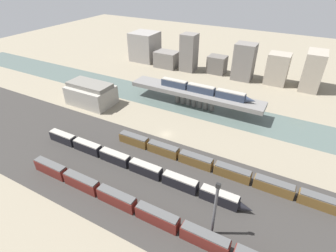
% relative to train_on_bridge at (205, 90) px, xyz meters
% --- Properties ---
extents(ground_plane, '(400.00, 400.00, 0.00)m').
position_rel_train_on_bridge_xyz_m(ground_plane, '(-4.62, -27.23, -9.15)').
color(ground_plane, gray).
extents(railbed_yard, '(280.00, 42.00, 0.01)m').
position_rel_train_on_bridge_xyz_m(railbed_yard, '(-4.62, -51.23, -9.15)').
color(railbed_yard, '#33302D').
rests_on(railbed_yard, ground).
extents(river_water, '(320.00, 20.29, 0.01)m').
position_rel_train_on_bridge_xyz_m(river_water, '(-4.62, -0.00, -9.15)').
color(river_water, '#4C5B56').
rests_on(river_water, ground).
extents(bridge, '(62.75, 9.70, 7.46)m').
position_rel_train_on_bridge_xyz_m(bridge, '(-4.62, 0.00, -3.20)').
color(bridge, slate).
rests_on(bridge, ground).
extents(train_on_bridge, '(43.95, 2.97, 3.48)m').
position_rel_train_on_bridge_xyz_m(train_on_bridge, '(0.00, 0.00, 0.00)').
color(train_on_bridge, '#2D384C').
rests_on(train_on_bridge, bridge).
extents(train_yard_near, '(81.33, 2.75, 4.17)m').
position_rel_train_on_bridge_xyz_m(train_yard_near, '(7.85, -64.03, -7.10)').
color(train_yard_near, '#5B1E19').
rests_on(train_yard_near, ground).
extents(train_yard_mid, '(75.90, 2.81, 3.78)m').
position_rel_train_on_bridge_xyz_m(train_yard_mid, '(-4.30, -49.86, -7.30)').
color(train_yard_mid, black).
rests_on(train_yard_mid, ground).
extents(train_yard_far, '(77.40, 2.96, 3.70)m').
position_rel_train_on_bridge_xyz_m(train_yard_far, '(20.32, -38.23, -7.34)').
color(train_yard_far, brown).
rests_on(train_yard_far, ground).
extents(warehouse_building, '(21.09, 13.71, 10.41)m').
position_rel_train_on_bridge_xyz_m(warehouse_building, '(-48.28, -20.72, -4.20)').
color(warehouse_building, '#9E998E').
rests_on(warehouse_building, ground).
extents(signal_tower, '(1.00, 0.71, 17.00)m').
position_rel_train_on_bridge_xyz_m(signal_tower, '(26.64, -60.32, -0.44)').
color(signal_tower, '#4C4C51').
rests_on(signal_tower, ground).
extents(city_block_far_left, '(16.46, 15.88, 18.24)m').
position_rel_train_on_bridge_xyz_m(city_block_far_left, '(-60.99, 45.87, -0.03)').
color(city_block_far_left, gray).
rests_on(city_block_far_left, ground).
extents(city_block_left, '(14.17, 10.21, 9.71)m').
position_rel_train_on_bridge_xyz_m(city_block_left, '(-41.60, 40.76, -4.30)').
color(city_block_left, slate).
rests_on(city_block_left, ground).
extents(city_block_center, '(8.89, 8.69, 21.92)m').
position_rel_train_on_bridge_xyz_m(city_block_center, '(-26.88, 41.66, 1.81)').
color(city_block_center, slate).
rests_on(city_block_center, ground).
extents(city_block_right, '(10.48, 8.65, 10.18)m').
position_rel_train_on_bridge_xyz_m(city_block_right, '(-10.07, 45.83, -4.07)').
color(city_block_right, '#605B56').
rests_on(city_block_right, ground).
extents(city_block_far_right, '(11.00, 9.47, 20.11)m').
position_rel_train_on_bridge_xyz_m(city_block_far_right, '(6.03, 43.45, 0.90)').
color(city_block_far_right, slate).
rests_on(city_block_far_right, ground).
extents(city_block_tall, '(11.01, 9.87, 16.55)m').
position_rel_train_on_bridge_xyz_m(city_block_tall, '(23.73, 45.85, -0.88)').
color(city_block_tall, gray).
rests_on(city_block_tall, ground).
extents(city_block_low, '(9.20, 14.97, 19.64)m').
position_rel_train_on_bridge_xyz_m(city_block_low, '(40.63, 47.24, 0.67)').
color(city_block_low, gray).
rests_on(city_block_low, ground).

